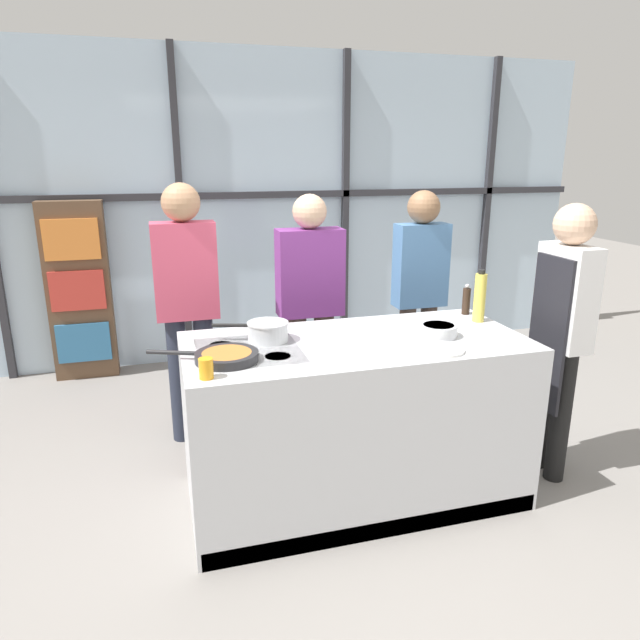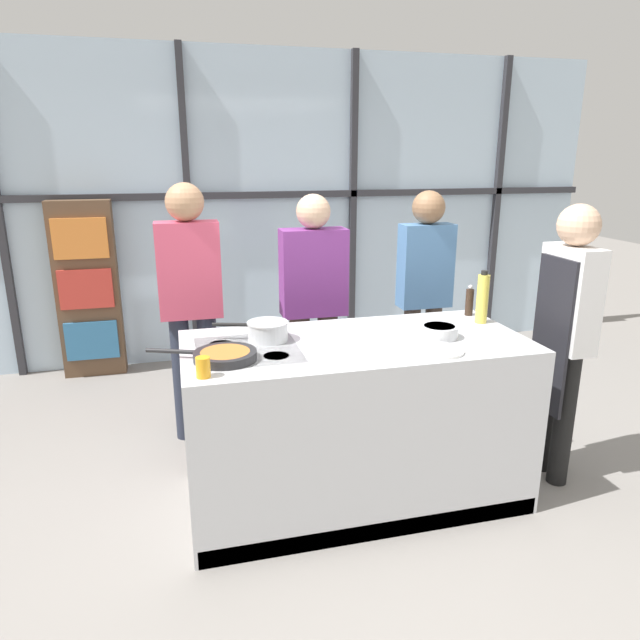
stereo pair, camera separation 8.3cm
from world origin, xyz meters
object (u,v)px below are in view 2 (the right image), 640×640
(spectator_center_left, at_px, (314,299))
(pepper_grinder, at_px, (469,301))
(mixing_bowl, at_px, (439,331))
(frying_pan, at_px, (224,355))
(saucepan, at_px, (267,330))
(spectator_far_left, at_px, (191,296))
(juice_glass_near, at_px, (203,367))
(chef, at_px, (565,326))
(oil_bottle, at_px, (482,298))
(spectator_center_right, at_px, (424,288))
(white_plate, at_px, (440,351))

(spectator_center_left, bearing_deg, pepper_grinder, 141.81)
(mixing_bowl, height_order, pepper_grinder, pepper_grinder)
(frying_pan, height_order, pepper_grinder, pepper_grinder)
(pepper_grinder, bearing_deg, saucepan, -171.82)
(spectator_far_left, relative_size, juice_glass_near, 18.36)
(chef, xyz_separation_m, saucepan, (-1.68, 0.22, 0.03))
(spectator_far_left, bearing_deg, saucepan, 113.80)
(spectator_far_left, relative_size, oil_bottle, 5.53)
(chef, relative_size, oil_bottle, 5.25)
(frying_pan, distance_m, pepper_grinder, 1.60)
(saucepan, bearing_deg, juice_glass_near, -128.71)
(mixing_bowl, bearing_deg, oil_bottle, 28.84)
(spectator_far_left, xyz_separation_m, mixing_bowl, (1.28, -1.02, -0.03))
(spectator_center_left, height_order, frying_pan, spectator_center_left)
(spectator_center_right, bearing_deg, juice_glass_near, 38.04)
(chef, xyz_separation_m, frying_pan, (-1.93, -0.03, 0.00))
(spectator_center_left, bearing_deg, white_plate, 105.97)
(frying_pan, height_order, oil_bottle, oil_bottle)
(frying_pan, xyz_separation_m, saucepan, (0.25, 0.25, 0.03))
(chef, xyz_separation_m, spectator_center_right, (-0.39, 1.06, 0.01))
(frying_pan, bearing_deg, chef, 0.86)
(frying_pan, distance_m, oil_bottle, 1.56)
(spectator_center_right, xyz_separation_m, oil_bottle, (-0.01, -0.82, 0.12))
(chef, height_order, saucepan, chef)
(chef, height_order, pepper_grinder, chef)
(spectator_center_left, xyz_separation_m, oil_bottle, (0.82, -0.82, 0.16))
(saucepan, bearing_deg, spectator_far_left, 113.80)
(chef, distance_m, spectator_center_left, 1.61)
(spectator_center_right, distance_m, white_plate, 1.33)
(spectator_far_left, bearing_deg, oil_bottle, 153.62)
(chef, height_order, mixing_bowl, chef)
(chef, distance_m, oil_bottle, 0.48)
(mixing_bowl, relative_size, juice_glass_near, 2.17)
(frying_pan, height_order, mixing_bowl, mixing_bowl)
(mixing_bowl, bearing_deg, white_plate, -114.61)
(chef, relative_size, white_plate, 6.75)
(chef, distance_m, pepper_grinder, 0.56)
(white_plate, bearing_deg, oil_bottle, 42.08)
(spectator_far_left, bearing_deg, white_plate, 133.68)
(spectator_far_left, relative_size, saucepan, 4.35)
(spectator_far_left, distance_m, spectator_center_right, 1.66)
(spectator_center_left, relative_size, frying_pan, 3.11)
(chef, bearing_deg, saucepan, 82.57)
(frying_pan, bearing_deg, spectator_center_right, 35.20)
(frying_pan, xyz_separation_m, mixing_bowl, (1.17, 0.07, 0.01))
(white_plate, bearing_deg, spectator_far_left, 133.68)
(saucepan, relative_size, pepper_grinder, 2.07)
(pepper_grinder, xyz_separation_m, juice_glass_near, (-1.65, -0.64, -0.04))
(spectator_far_left, distance_m, pepper_grinder, 1.78)
(chef, bearing_deg, juice_glass_near, 96.51)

